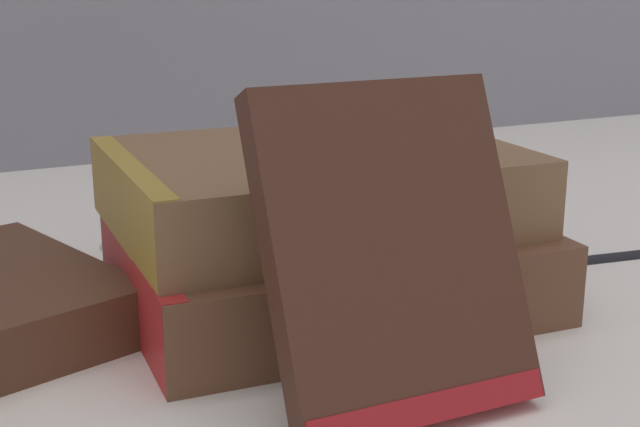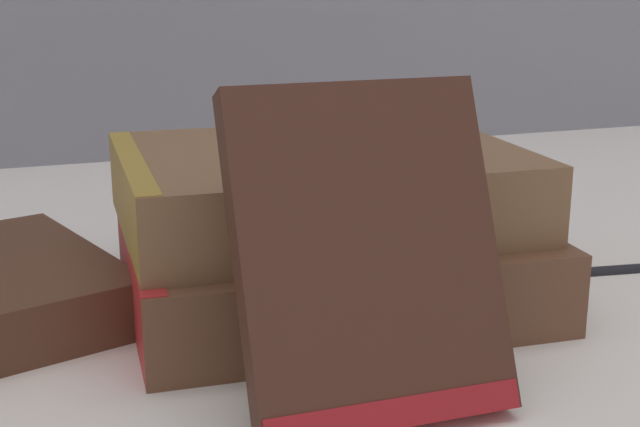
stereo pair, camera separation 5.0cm
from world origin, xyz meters
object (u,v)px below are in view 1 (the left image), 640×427
at_px(book_flat_top, 305,187).
at_px(fountain_pen, 621,252).
at_px(book_flat_bottom, 318,266).
at_px(book_leaning_front, 395,263).
at_px(pocket_watch, 399,148).
at_px(reading_glasses, 166,241).

relative_size(book_flat_top, fountain_pen, 1.78).
bearing_deg(book_flat_bottom, book_leaning_front, -96.65).
bearing_deg(book_flat_bottom, fountain_pen, -0.36).
bearing_deg(fountain_pen, book_flat_top, -178.57).
relative_size(pocket_watch, fountain_pen, 0.46).
xyz_separation_m(book_flat_bottom, reading_glasses, (-0.05, 0.15, -0.02)).
height_order(book_flat_bottom, reading_glasses, book_flat_bottom).
height_order(pocket_watch, reading_glasses, pocket_watch).
height_order(book_flat_bottom, pocket_watch, pocket_watch).
bearing_deg(book_leaning_front, reading_glasses, 95.70).
height_order(book_flat_top, fountain_pen, book_flat_top).
bearing_deg(pocket_watch, fountain_pen, 2.94).
distance_m(book_flat_bottom, fountain_pen, 0.21).
distance_m(book_flat_bottom, pocket_watch, 0.08).
bearing_deg(book_flat_top, book_flat_bottom, -73.08).
xyz_separation_m(reading_glasses, fountain_pen, (0.26, -0.16, 0.00)).
relative_size(book_leaning_front, reading_glasses, 1.43).
bearing_deg(book_leaning_front, book_flat_bottom, 80.53).
distance_m(book_flat_top, book_leaning_front, 0.13).
xyz_separation_m(book_flat_bottom, fountain_pen, (0.21, -0.01, -0.02)).
bearing_deg(fountain_pen, book_flat_bottom, -175.72).
relative_size(book_flat_bottom, book_flat_top, 1.04).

